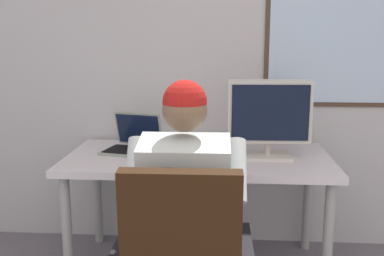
# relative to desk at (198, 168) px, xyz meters

# --- Properties ---
(wall_rear) EXTENTS (5.87, 0.08, 2.59)m
(wall_rear) POSITION_rel_desk_xyz_m (0.33, 0.43, 0.66)
(wall_rear) COLOR #BABCBE
(wall_rear) RESTS_ON ground
(desk) EXTENTS (1.57, 0.75, 0.72)m
(desk) POSITION_rel_desk_xyz_m (0.00, 0.00, 0.00)
(desk) COLOR #969A97
(desk) RESTS_ON ground
(office_chair) EXTENTS (0.61, 0.62, 0.94)m
(office_chair) POSITION_rel_desk_xyz_m (-0.01, -0.90, -0.12)
(office_chair) COLOR black
(office_chair) RESTS_ON ground
(person_seated) EXTENTS (0.54, 0.80, 1.25)m
(person_seated) POSITION_rel_desk_xyz_m (-0.01, -0.63, -0.00)
(person_seated) COLOR #30374A
(person_seated) RESTS_ON ground
(crt_monitor) EXTENTS (0.48, 0.22, 0.45)m
(crt_monitor) POSITION_rel_desk_xyz_m (0.41, -0.01, 0.34)
(crt_monitor) COLOR beige
(crt_monitor) RESTS_ON desk
(laptop) EXTENTS (0.37, 0.36, 0.23)m
(laptop) POSITION_rel_desk_xyz_m (-0.41, 0.10, 0.14)
(laptop) COLOR gray
(laptop) RESTS_ON desk
(wine_glass) EXTENTS (0.07, 0.07, 0.16)m
(wine_glass) POSITION_rel_desk_xyz_m (0.14, -0.20, 0.18)
(wine_glass) COLOR silver
(wine_glass) RESTS_ON desk
(book_stack) EXTENTS (0.22, 0.17, 0.05)m
(book_stack) POSITION_rel_desk_xyz_m (-0.02, 0.00, 0.10)
(book_stack) COLOR #63317C
(book_stack) RESTS_ON desk
(cd_case) EXTENTS (0.17, 0.15, 0.01)m
(cd_case) POSITION_rel_desk_xyz_m (-0.18, -0.17, 0.08)
(cd_case) COLOR #292223
(cd_case) RESTS_ON desk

